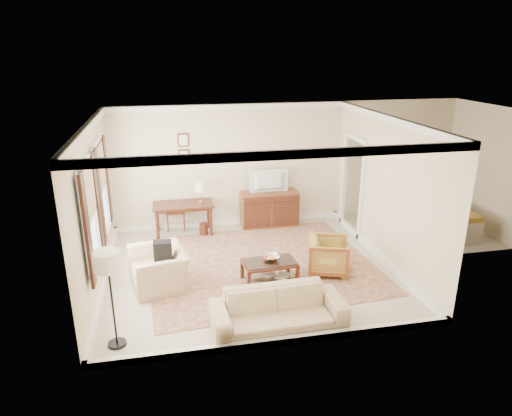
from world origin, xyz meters
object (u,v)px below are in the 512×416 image
object	(u,v)px
striped_armchair	(328,254)
sofa	(278,304)
sideboard	(269,209)
club_armchair	(158,263)
writing_desk	(183,208)
coffee_table	(269,266)
tv	(270,174)

from	to	relation	value
striped_armchair	sofa	bearing A→B (deg)	156.63
sideboard	striped_armchair	size ratio (longest dim) A/B	1.80
club_armchair	sofa	xyz separation A→B (m)	(1.79, -1.68, -0.07)
writing_desk	sofa	xyz separation A→B (m)	(1.22, -4.08, -0.23)
striped_armchair	sideboard	bearing A→B (deg)	29.55
club_armchair	sofa	size ratio (longest dim) A/B	0.52
writing_desk	club_armchair	bearing A→B (deg)	-103.29
coffee_table	striped_armchair	xyz separation A→B (m)	(1.19, 0.14, 0.07)
writing_desk	tv	size ratio (longest dim) A/B	1.52
writing_desk	striped_armchair	size ratio (longest dim) A/B	1.78
tv	coffee_table	size ratio (longest dim) A/B	0.88
tv	sofa	xyz separation A→B (m)	(-0.83, -4.20, -0.88)
striped_armchair	club_armchair	distance (m)	3.18
coffee_table	club_armchair	size ratio (longest dim) A/B	0.94
tv	club_armchair	size ratio (longest dim) A/B	0.83
coffee_table	striped_armchair	distance (m)	1.20
tv	coffee_table	bearing A→B (deg)	76.99
writing_desk	sideboard	bearing A→B (deg)	4.07
writing_desk	tv	distance (m)	2.16
sofa	striped_armchair	bearing A→B (deg)	47.23
tv	striped_armchair	xyz separation A→B (m)	(0.55, -2.61, -0.90)
sideboard	sofa	xyz separation A→B (m)	(-0.83, -4.22, -0.02)
sofa	tv	bearing A→B (deg)	77.07
tv	striped_armchair	distance (m)	2.82
striped_armchair	writing_desk	bearing A→B (deg)	64.07
club_armchair	sofa	bearing A→B (deg)	35.38
writing_desk	sofa	bearing A→B (deg)	-73.34
sofa	coffee_table	bearing A→B (deg)	80.48
sideboard	coffee_table	size ratio (longest dim) A/B	1.35
tv	sideboard	bearing A→B (deg)	-90.00
writing_desk	sofa	distance (m)	4.26
writing_desk	sideboard	distance (m)	2.07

